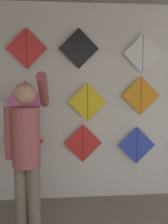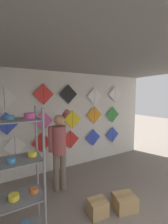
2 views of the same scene
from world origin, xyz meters
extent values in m
cube|color=silver|center=(0.00, 4.00, 1.40)|extent=(5.49, 0.06, 2.80)
cylinder|color=#726656|center=(-0.76, 3.05, 0.42)|extent=(0.13, 0.13, 0.84)
cylinder|color=#726656|center=(-0.61, 3.02, 0.42)|extent=(0.13, 0.13, 0.84)
cylinder|color=#9E4C4C|center=(-0.68, 3.03, 1.16)|extent=(0.30, 0.30, 0.63)
sphere|color=tan|center=(-0.68, 3.03, 1.61)|extent=(0.23, 0.23, 0.23)
cylinder|color=#9E4C4C|center=(-0.86, 3.07, 1.19)|extent=(0.11, 0.11, 0.56)
cylinder|color=#9E4C4C|center=(-0.51, 3.22, 1.63)|extent=(0.11, 0.52, 0.41)
cube|color=red|center=(-0.85, 3.91, 0.89)|extent=(0.55, 0.01, 0.55)
cylinder|color=black|center=(-0.85, 3.91, 0.89)|extent=(0.01, 0.01, 0.53)
cube|color=red|center=(-0.01, 3.91, 0.85)|extent=(0.55, 0.01, 0.55)
cylinder|color=black|center=(-0.01, 3.91, 0.85)|extent=(0.01, 0.01, 0.53)
cube|color=blue|center=(0.78, 3.91, 0.80)|extent=(0.55, 0.01, 0.55)
cylinder|color=black|center=(0.78, 3.91, 0.80)|extent=(0.01, 0.01, 0.53)
sphere|color=white|center=(0.78, 3.90, 0.47)|extent=(0.04, 0.04, 0.04)
sphere|color=white|center=(0.78, 3.90, 0.40)|extent=(0.04, 0.04, 0.04)
cube|color=pink|center=(-0.81, 3.91, 1.47)|extent=(0.55, 0.01, 0.55)
cylinder|color=black|center=(-0.81, 3.91, 1.47)|extent=(0.01, 0.01, 0.53)
cube|color=yellow|center=(0.06, 3.91, 1.44)|extent=(0.55, 0.01, 0.55)
cylinder|color=black|center=(0.06, 3.91, 1.44)|extent=(0.01, 0.01, 0.53)
cube|color=orange|center=(0.83, 3.91, 1.53)|extent=(0.55, 0.01, 0.55)
cylinder|color=black|center=(0.83, 3.91, 1.53)|extent=(0.01, 0.01, 0.53)
cube|color=red|center=(-0.77, 3.91, 2.17)|extent=(0.55, 0.01, 0.55)
cylinder|color=black|center=(-0.77, 3.91, 2.17)|extent=(0.01, 0.01, 0.53)
cube|color=black|center=(-0.07, 3.91, 2.18)|extent=(0.55, 0.01, 0.55)
cylinder|color=black|center=(-0.07, 3.91, 2.18)|extent=(0.01, 0.01, 0.53)
cube|color=white|center=(0.84, 3.91, 2.12)|extent=(0.55, 0.01, 0.55)
cylinder|color=black|center=(0.84, 3.91, 2.12)|extent=(0.01, 0.01, 0.53)
camera|label=1|loc=(-0.30, 0.42, 1.75)|focal=40.00mm
camera|label=2|loc=(-1.79, -0.03, 2.13)|focal=24.00mm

